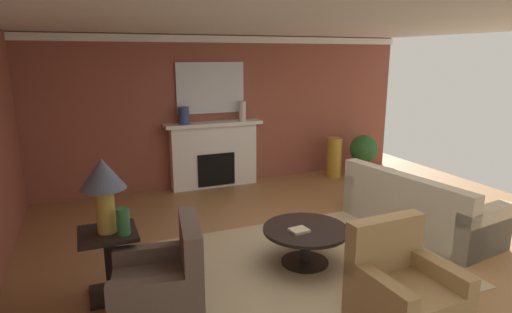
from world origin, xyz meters
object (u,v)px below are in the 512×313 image
Objects in this scene: armchair_near_window at (162,290)px; vase_mantel_left at (184,116)px; side_table at (110,259)px; vase_tall_corner at (334,157)px; potted_plant at (363,152)px; vase_on_side_table at (123,221)px; mantel_mirror at (211,88)px; fireplace at (214,156)px; table_lamp at (103,181)px; sofa at (417,210)px; armchair_facing_fireplace at (403,295)px; coffee_table at (306,237)px; vase_mantel_right at (242,111)px.

armchair_near_window is 4.06m from vase_mantel_left.
vase_tall_corner is at bearing 32.66° from side_table.
potted_plant is (5.11, 2.74, 0.09)m from side_table.
vase_on_side_table is (-0.25, 0.49, 0.52)m from armchair_near_window.
armchair_near_window is (-1.68, -3.92, -1.52)m from mantel_mirror.
vase_on_side_table is at bearing 117.31° from armchair_near_window.
table_lamp is (-2.08, -3.19, 0.65)m from fireplace.
armchair_near_window is (-3.68, -0.73, 0.01)m from sofa.
sofa is 4.09m from side_table.
vase_mantel_left is (1.13, 3.75, 1.06)m from armchair_near_window.
fireplace reaches higher than sofa.
armchair_facing_fireplace is 1.27× the size of table_lamp.
table_lamp is at bearing -123.16° from fireplace.
sofa is at bearing -57.86° from mantel_mirror.
table_lamp reaches higher than potted_plant.
mantel_mirror is at bearing 122.14° from sofa.
vase_tall_corner is at bearing 81.37° from sofa.
coffee_table is (-1.93, -0.28, 0.04)m from sofa.
fireplace is at bearing 93.68° from armchair_facing_fireplace.
side_table is (-2.39, 1.54, 0.09)m from armchair_facing_fireplace.
vase_tall_corner is (2.35, 3.05, 0.06)m from coffee_table.
fireplace is at bearing 5.15° from vase_mantel_left.
fireplace is at bearing 56.84° from side_table.
vase_mantel_right is (0.55, -0.17, -0.43)m from mantel_mirror.
vase_mantel_right is (2.48, 3.26, 0.57)m from vase_on_side_table.
side_table is at bearing -122.20° from mantel_mirror.
fireplace is 5.00× the size of vase_mantel_right.
coffee_table is at bearing -127.60° from vase_tall_corner.
coffee_table is (1.76, 0.45, 0.03)m from armchair_near_window.
vase_mantel_left is at bearing 100.34° from armchair_facing_fireplace.
vase_mantel_left reaches higher than fireplace.
mantel_mirror is at bearing 17.18° from vase_mantel_left.
vase_mantel_left reaches higher than vase_tall_corner.
vase_mantel_right reaches higher than fireplace.
vase_on_side_table reaches higher than side_table.
potted_plant is at bearing 68.74° from sofa.
armchair_facing_fireplace is 2.70m from vase_on_side_table.
mantel_mirror is 1.59× the size of vase_tall_corner.
vase_mantel_right is (2.63, 3.14, 1.00)m from side_table.
table_lamp reaches higher than fireplace.
armchair_facing_fireplace is at bearing -80.62° from coffee_table.
sofa is (2.00, -3.19, -1.53)m from mantel_mirror.
potted_plant is at bearing 57.59° from armchair_facing_fireplace.
armchair_facing_fireplace is 1.36× the size of side_table.
vase_mantel_left is at bearing 180.00° from vase_mantel_right.
side_table is (-2.08, -3.19, -0.18)m from fireplace.
vase_mantel_left is (-0.85, 4.68, 1.06)m from armchair_facing_fireplace.
table_lamp is 0.90× the size of potted_plant.
armchair_near_window is at bearing -144.50° from potted_plant.
armchair_near_window is at bearing -106.76° from vase_mantel_left.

